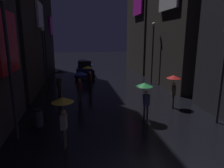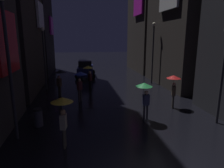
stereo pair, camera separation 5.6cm
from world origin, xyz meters
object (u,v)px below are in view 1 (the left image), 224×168
streetlamp_right_far (153,46)px  trash_bin (38,117)px  pedestrian_far_right_blue (80,78)px  pedestrian_midstreet_centre_black (60,76)px  pedestrian_foreground_right_yellow (63,108)px  streetlamp_left_far (44,51)px  pedestrian_near_crossing_yellow (89,71)px  pedestrian_foreground_left_green (145,91)px  car_distant (85,69)px  streetlamp_right_near (224,64)px  streetlamp_left_near (8,54)px  pedestrian_midstreet_left_red (174,82)px

streetlamp_right_far → trash_bin: 12.96m
pedestrian_far_right_blue → pedestrian_midstreet_centre_black: size_ratio=1.00×
pedestrian_foreground_right_yellow → streetlamp_left_far: size_ratio=0.40×
pedestrian_near_crossing_yellow → streetlamp_left_far: bearing=166.5°
pedestrian_foreground_right_yellow → pedestrian_midstreet_centre_black: 7.35m
pedestrian_midstreet_centre_black → streetlamp_right_far: 9.39m
pedestrian_foreground_left_green → car_distant: (-2.63, 13.25, -0.74)m
streetlamp_left_far → streetlamp_right_near: 13.46m
pedestrian_far_right_blue → pedestrian_foreground_right_yellow: same height
streetlamp_right_far → streetlamp_right_near: (0.00, -9.68, -0.47)m
pedestrian_far_right_blue → pedestrian_near_crossing_yellow: same height
pedestrian_midstreet_centre_black → car_distant: (2.18, 7.97, -0.74)m
pedestrian_near_crossing_yellow → streetlamp_right_near: bearing=-52.2°
pedestrian_midstreet_centre_black → streetlamp_left_far: (-1.46, 2.72, 1.68)m
pedestrian_near_crossing_yellow → streetlamp_right_near: streetlamp_right_near is taller
pedestrian_near_crossing_yellow → streetlamp_left_near: 9.20m
pedestrian_foreground_left_green → pedestrian_foreground_right_yellow: same height
pedestrian_foreground_right_yellow → streetlamp_right_near: streetlamp_right_near is taller
pedestrian_far_right_blue → streetlamp_right_far: (7.07, 4.56, 1.97)m
streetlamp_right_far → streetlamp_left_far: bearing=-176.2°
pedestrian_midstreet_centre_black → streetlamp_left_near: (-1.46, -6.32, 2.14)m
pedestrian_far_right_blue → pedestrian_midstreet_left_red: 6.32m
pedestrian_far_right_blue → pedestrian_near_crossing_yellow: bearing=75.6°
pedestrian_foreground_left_green → streetlamp_right_near: size_ratio=0.42×
pedestrian_foreground_left_green → trash_bin: bearing=177.9°
streetlamp_right_near → pedestrian_foreground_left_green: bearing=164.8°
pedestrian_far_right_blue → car_distant: pedestrian_far_right_blue is taller
car_distant → streetlamp_left_near: 15.03m
car_distant → streetlamp_right_far: (6.36, -4.59, 2.71)m
pedestrian_far_right_blue → pedestrian_foreground_right_yellow: bearing=-97.5°
pedestrian_near_crossing_yellow → trash_bin: (-3.00, -6.90, -1.20)m
car_distant → pedestrian_far_right_blue: bearing=-94.4°
streetlamp_right_far → streetlamp_left_near: size_ratio=0.95×
trash_bin → pedestrian_foreground_right_yellow: bearing=-57.5°
pedestrian_midstreet_centre_black → car_distant: size_ratio=0.50×
pedestrian_foreground_left_green → pedestrian_near_crossing_yellow: size_ratio=1.00×
pedestrian_far_right_blue → pedestrian_midstreet_centre_black: 1.88m
pedestrian_midstreet_left_red → car_distant: (-5.13, 11.56, -0.74)m
streetlamp_right_far → pedestrian_midstreet_centre_black: bearing=-158.4°
pedestrian_midstreet_left_red → streetlamp_left_far: 10.93m
pedestrian_foreground_right_yellow → streetlamp_right_far: (7.87, 10.71, 1.97)m
car_distant → streetlamp_right_far: bearing=-35.8°
pedestrian_midstreet_left_red → pedestrian_foreground_right_yellow: (-6.64, -3.73, 0.00)m
pedestrian_midstreet_centre_black → streetlamp_left_near: bearing=-103.0°
streetlamp_left_near → streetlamp_left_far: 9.05m
pedestrian_foreground_left_green → pedestrian_foreground_right_yellow: bearing=-153.8°
pedestrian_midstreet_centre_black → streetlamp_right_far: size_ratio=0.36×
streetlamp_right_far → streetlamp_left_far: (-10.00, -0.67, -0.29)m
pedestrian_foreground_left_green → car_distant: size_ratio=0.50×
pedestrian_far_right_blue → streetlamp_right_near: (7.07, -5.12, 1.50)m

